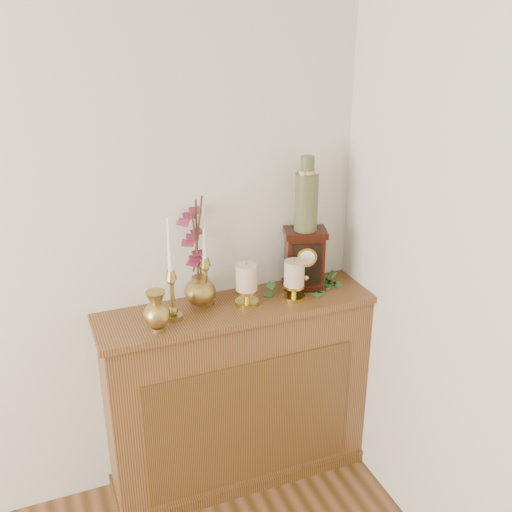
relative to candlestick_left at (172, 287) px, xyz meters
name	(u,v)px	position (x,y,z in m)	size (l,w,h in m)	color
console_shelf	(239,398)	(0.29, 0.02, -0.64)	(1.24, 0.34, 0.93)	brown
candlestick_left	(172,287)	(0.00, 0.00, 0.00)	(0.07, 0.07, 0.45)	#AC8845
candlestick_center	(206,273)	(0.17, 0.08, 0.00)	(0.07, 0.07, 0.44)	#AC8845
bud_vase	(157,312)	(-0.08, -0.08, -0.06)	(0.11, 0.11, 0.17)	#AC8845
ginger_jar	(194,254)	(0.13, 0.11, 0.08)	(0.20, 0.22, 0.51)	#AC8845
pillar_candle_left	(247,282)	(0.33, 0.01, -0.04)	(0.10, 0.10, 0.20)	gold
pillar_candle_right	(294,278)	(0.54, -0.02, -0.05)	(0.10, 0.10, 0.19)	gold
ivy_garland	(306,287)	(0.63, 0.03, -0.13)	(0.37, 0.17, 0.08)	#2B6225
mantel_clock	(304,259)	(0.63, 0.07, -0.01)	(0.22, 0.18, 0.28)	black
ceramic_vase	(306,198)	(0.63, 0.07, 0.28)	(0.10, 0.10, 0.33)	#1B372B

